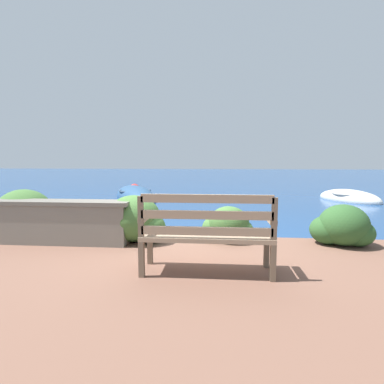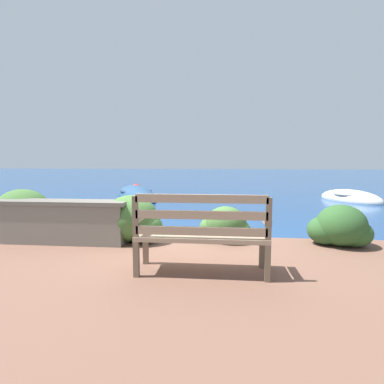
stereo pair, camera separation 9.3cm
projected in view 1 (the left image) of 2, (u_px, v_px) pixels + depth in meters
name	position (u px, v px, depth m)	size (l,w,h in m)	color
ground_plane	(184.00, 248.00, 5.12)	(80.00, 80.00, 0.00)	navy
patio_terrace	(128.00, 383.00, 1.88)	(9.00, 6.50, 0.22)	brown
park_bench	(207.00, 232.00, 3.35)	(1.49, 0.48, 0.93)	brown
stone_wall	(61.00, 222.00, 4.60)	(2.19, 0.39, 0.67)	slate
hedge_clump_far_left	(24.00, 216.00, 5.03)	(1.17, 0.84, 0.79)	#426B33
hedge_clump_left	(133.00, 221.00, 4.72)	(1.08, 0.77, 0.73)	#426B33
hedge_clump_centre	(228.00, 226.00, 4.75)	(0.81, 0.59, 0.55)	#426B33
hedge_clump_right	(342.00, 228.00, 4.50)	(0.91, 0.66, 0.62)	#2D5628
rowboat_nearest	(135.00, 197.00, 11.47)	(2.74, 3.54, 0.87)	#2D517A
rowboat_mid	(349.00, 199.00, 10.95)	(2.20, 2.67, 0.71)	silver
mooring_buoy	(135.00, 189.00, 14.31)	(0.54, 0.54, 0.49)	red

